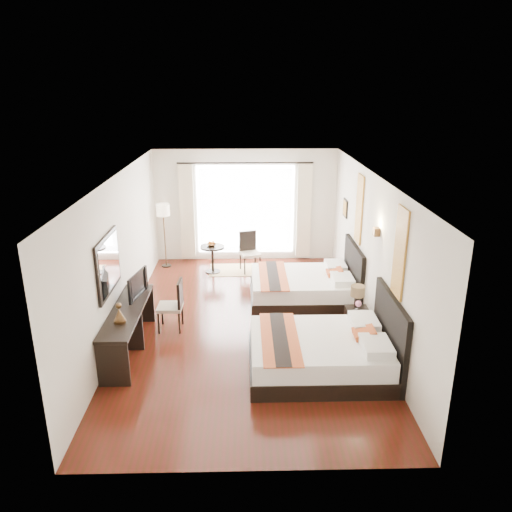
{
  "coord_description": "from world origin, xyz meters",
  "views": [
    {
      "loc": [
        -0.04,
        -8.43,
        4.28
      ],
      "look_at": [
        0.18,
        0.5,
        1.19
      ],
      "focal_mm": 35.0,
      "sensor_mm": 36.0,
      "label": 1
    }
  ],
  "objects_px": {
    "nightstand": "(357,322)",
    "table_lamp": "(358,293)",
    "window_chair": "(250,260)",
    "bed_far": "(306,286)",
    "vase": "(358,309)",
    "desk_chair": "(172,314)",
    "bed_near": "(325,352)",
    "side_table": "(213,259)",
    "fruit_bowl": "(211,245)",
    "console_desk": "(129,330)",
    "floor_lamp": "(163,214)",
    "television": "(134,284)"
  },
  "relations": [
    {
      "from": "nightstand",
      "to": "table_lamp",
      "type": "height_order",
      "value": "table_lamp"
    },
    {
      "from": "bed_near",
      "to": "television",
      "type": "height_order",
      "value": "bed_near"
    },
    {
      "from": "television",
      "to": "nightstand",
      "type": "bearing_deg",
      "value": -79.56
    },
    {
      "from": "bed_near",
      "to": "console_desk",
      "type": "xyz_separation_m",
      "value": [
        -3.19,
        0.72,
        0.06
      ]
    },
    {
      "from": "table_lamp",
      "to": "window_chair",
      "type": "height_order",
      "value": "window_chair"
    },
    {
      "from": "bed_far",
      "to": "console_desk",
      "type": "distance_m",
      "value": 3.78
    },
    {
      "from": "television",
      "to": "bed_near",
      "type": "bearing_deg",
      "value": -100.27
    },
    {
      "from": "floor_lamp",
      "to": "window_chair",
      "type": "xyz_separation_m",
      "value": [
        2.07,
        -0.39,
        -1.04
      ]
    },
    {
      "from": "bed_far",
      "to": "bed_near",
      "type": "bearing_deg",
      "value": -90.65
    },
    {
      "from": "nightstand",
      "to": "desk_chair",
      "type": "relative_size",
      "value": 0.52
    },
    {
      "from": "vase",
      "to": "console_desk",
      "type": "distance_m",
      "value": 3.95
    },
    {
      "from": "desk_chair",
      "to": "window_chair",
      "type": "distance_m",
      "value": 3.32
    },
    {
      "from": "vase",
      "to": "desk_chair",
      "type": "distance_m",
      "value": 3.36
    },
    {
      "from": "console_desk",
      "to": "desk_chair",
      "type": "height_order",
      "value": "desk_chair"
    },
    {
      "from": "desk_chair",
      "to": "fruit_bowl",
      "type": "height_order",
      "value": "desk_chair"
    },
    {
      "from": "bed_far",
      "to": "fruit_bowl",
      "type": "xyz_separation_m",
      "value": [
        -2.05,
        1.71,
        0.37
      ]
    },
    {
      "from": "table_lamp",
      "to": "side_table",
      "type": "relative_size",
      "value": 0.61
    },
    {
      "from": "bed_far",
      "to": "floor_lamp",
      "type": "distance_m",
      "value": 3.99
    },
    {
      "from": "bed_near",
      "to": "console_desk",
      "type": "bearing_deg",
      "value": 167.34
    },
    {
      "from": "table_lamp",
      "to": "desk_chair",
      "type": "height_order",
      "value": "desk_chair"
    },
    {
      "from": "bed_near",
      "to": "side_table",
      "type": "xyz_separation_m",
      "value": [
        -2.0,
        4.38,
        0.01
      ]
    },
    {
      "from": "fruit_bowl",
      "to": "window_chair",
      "type": "distance_m",
      "value": 0.99
    },
    {
      "from": "table_lamp",
      "to": "side_table",
      "type": "bearing_deg",
      "value": 131.68
    },
    {
      "from": "side_table",
      "to": "window_chair",
      "type": "relative_size",
      "value": 0.68
    },
    {
      "from": "fruit_bowl",
      "to": "console_desk",
      "type": "bearing_deg",
      "value": -107.7
    },
    {
      "from": "vase",
      "to": "console_desk",
      "type": "height_order",
      "value": "console_desk"
    },
    {
      "from": "nightstand",
      "to": "window_chair",
      "type": "xyz_separation_m",
      "value": [
        -1.89,
        3.25,
        0.06
      ]
    },
    {
      "from": "side_table",
      "to": "floor_lamp",
      "type": "bearing_deg",
      "value": 159.0
    },
    {
      "from": "floor_lamp",
      "to": "window_chair",
      "type": "relative_size",
      "value": 1.64
    },
    {
      "from": "vase",
      "to": "console_desk",
      "type": "relative_size",
      "value": 0.06
    },
    {
      "from": "table_lamp",
      "to": "window_chair",
      "type": "xyz_separation_m",
      "value": [
        -1.88,
        3.17,
        -0.48
      ]
    },
    {
      "from": "bed_near",
      "to": "side_table",
      "type": "relative_size",
      "value": 3.36
    },
    {
      "from": "vase",
      "to": "side_table",
      "type": "xyz_separation_m",
      "value": [
        -2.74,
        3.32,
        -0.24
      ]
    },
    {
      "from": "bed_far",
      "to": "side_table",
      "type": "distance_m",
      "value": 2.64
    },
    {
      "from": "fruit_bowl",
      "to": "bed_near",
      "type": "bearing_deg",
      "value": -65.33
    },
    {
      "from": "window_chair",
      "to": "desk_chair",
      "type": "bearing_deg",
      "value": -42.35
    },
    {
      "from": "bed_far",
      "to": "floor_lamp",
      "type": "xyz_separation_m",
      "value": [
        -3.21,
        2.15,
        1.01
      ]
    },
    {
      "from": "television",
      "to": "console_desk",
      "type": "bearing_deg",
      "value": -170.57
    },
    {
      "from": "table_lamp",
      "to": "desk_chair",
      "type": "bearing_deg",
      "value": 176.64
    },
    {
      "from": "nightstand",
      "to": "fruit_bowl",
      "type": "relative_size",
      "value": 2.26
    },
    {
      "from": "desk_chair",
      "to": "side_table",
      "type": "distance_m",
      "value": 2.97
    },
    {
      "from": "vase",
      "to": "television",
      "type": "bearing_deg",
      "value": 176.92
    },
    {
      "from": "bed_far",
      "to": "vase",
      "type": "relative_size",
      "value": 16.78
    },
    {
      "from": "table_lamp",
      "to": "fruit_bowl",
      "type": "distance_m",
      "value": 4.18
    },
    {
      "from": "table_lamp",
      "to": "desk_chair",
      "type": "distance_m",
      "value": 3.39
    },
    {
      "from": "desk_chair",
      "to": "floor_lamp",
      "type": "xyz_separation_m",
      "value": [
        -0.6,
        3.36,
        1.04
      ]
    },
    {
      "from": "floor_lamp",
      "to": "window_chair",
      "type": "height_order",
      "value": "floor_lamp"
    },
    {
      "from": "nightstand",
      "to": "vase",
      "type": "relative_size",
      "value": 3.85
    },
    {
      "from": "bed_far",
      "to": "nightstand",
      "type": "bearing_deg",
      "value": -63.47
    },
    {
      "from": "fruit_bowl",
      "to": "nightstand",
      "type": "bearing_deg",
      "value": -48.88
    }
  ]
}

